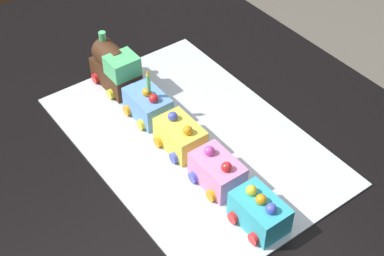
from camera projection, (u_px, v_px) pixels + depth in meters
The scene contains 9 objects.
dining_table at pixel (163, 175), 1.22m from camera, with size 1.40×1.00×0.74m.
chair at pixel (47, 10), 2.02m from camera, with size 0.44×0.44×0.86m.
cake_board at pixel (192, 139), 1.14m from camera, with size 0.60×0.40×0.00m, color silver.
cake_locomotive at pixel (115, 68), 1.24m from camera, with size 0.14×0.08×0.12m.
cake_car_hopper_sky_blue at pixel (148, 105), 1.18m from camera, with size 0.10×0.08×0.07m.
cake_car_tanker_lemon at pixel (180, 136), 1.11m from camera, with size 0.10×0.08×0.07m.
cake_car_flatbed_bubblegum at pixel (217, 171), 1.04m from camera, with size 0.10×0.08×0.07m.
cake_car_gondola_turquoise at pixel (260, 212), 0.97m from camera, with size 0.10×0.08×0.07m.
birthday_candle at pixel (148, 81), 1.12m from camera, with size 0.01×0.01×0.05m.
Camera 1 is at (0.70, -0.44, 1.54)m, focal length 52.46 mm.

